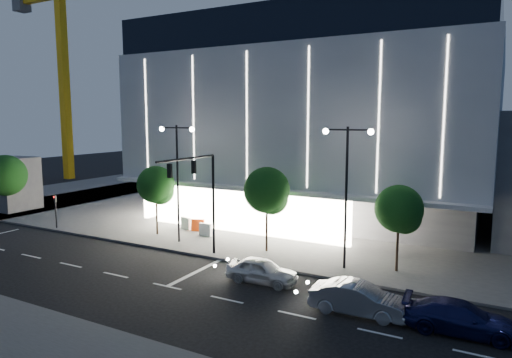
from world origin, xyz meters
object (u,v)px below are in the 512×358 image
object	(u,v)px
tree_left	(156,187)
car_third	(461,318)
traffic_mast	(201,187)
car_second	(358,299)
barrier_b	(186,223)
street_lamp_west	(177,166)
barrier_a	(198,225)
car_lead	(262,271)
tree_right	(399,211)
street_lamp_east	(347,176)
tree_mid	(267,193)
ped_signal_far	(56,208)
tower_crane	(67,45)
barrier_d	(205,230)

from	to	relation	value
tree_left	car_third	world-z (taller)	tree_left
traffic_mast	tree_left	size ratio (longest dim) A/B	1.24
car_second	barrier_b	bearing A→B (deg)	59.65
car_second	car_third	distance (m)	4.56
street_lamp_west	barrier_a	world-z (taller)	street_lamp_west
car_second	barrier_a	distance (m)	18.73
street_lamp_west	car_lead	bearing A→B (deg)	-24.99
car_third	barrier_b	bearing A→B (deg)	63.98
traffic_mast	tree_right	size ratio (longest dim) A/B	1.28
street_lamp_east	barrier_a	world-z (taller)	street_lamp_east
tree_right	car_lead	distance (m)	9.09
tree_mid	car_lead	size ratio (longest dim) A/B	1.45
street_lamp_west	street_lamp_east	distance (m)	13.00
car_third	street_lamp_west	bearing A→B (deg)	70.68
tree_mid	tree_right	size ratio (longest dim) A/B	1.12
barrier_a	ped_signal_far	bearing A→B (deg)	-174.92
car_third	traffic_mast	bearing A→B (deg)	75.80
ped_signal_far	traffic_mast	bearing A→B (deg)	-4.15
tower_crane	barrier_d	size ratio (longest dim) A/B	29.09
barrier_a	tree_mid	bearing A→B (deg)	-35.22
traffic_mast	tree_left	world-z (taller)	traffic_mast
tower_crane	car_third	bearing A→B (deg)	-25.54
barrier_a	traffic_mast	bearing A→B (deg)	-70.52
ped_signal_far	tree_left	distance (m)	9.61
street_lamp_east	car_lead	distance (m)	7.71
ped_signal_far	barrier_d	size ratio (longest dim) A/B	2.73
tree_right	barrier_a	xyz separation A→B (m)	(-16.69, 2.35, -3.23)
traffic_mast	barrier_a	size ratio (longest dim) A/B	6.43
traffic_mast	barrier_d	world-z (taller)	traffic_mast
street_lamp_east	tree_right	bearing A→B (deg)	18.63
ped_signal_far	car_third	size ratio (longest dim) A/B	0.61
street_lamp_west	car_third	distance (m)	21.58
tree_mid	barrier_d	xyz separation A→B (m)	(-6.26, 1.39, -3.68)
car_lead	barrier_b	size ratio (longest dim) A/B	3.86
traffic_mast	barrier_b	distance (m)	9.61
street_lamp_west	car_second	world-z (taller)	street_lamp_west
traffic_mast	street_lamp_west	bearing A→B (deg)	146.35
tree_mid	car_second	world-z (taller)	tree_mid
tree_right	car_second	world-z (taller)	tree_right
tree_mid	car_third	xyz separation A→B (m)	(13.11, -6.76, -3.62)
street_lamp_west	car_second	bearing A→B (deg)	-20.90
barrier_b	tower_crane	bearing A→B (deg)	169.76
traffic_mast	tower_crane	distance (m)	51.04
ped_signal_far	car_second	bearing A→B (deg)	-9.16
street_lamp_west	car_third	world-z (taller)	street_lamp_west
tree_mid	tree_left	bearing A→B (deg)	-180.00
street_lamp_east	tree_mid	distance (m)	6.27
tree_left	barrier_b	xyz separation A→B (m)	(1.00, 2.45, -3.38)
traffic_mast	street_lamp_west	xyz separation A→B (m)	(-4.00, 2.66, 0.93)
tower_crane	car_lead	bearing A→B (deg)	-29.13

